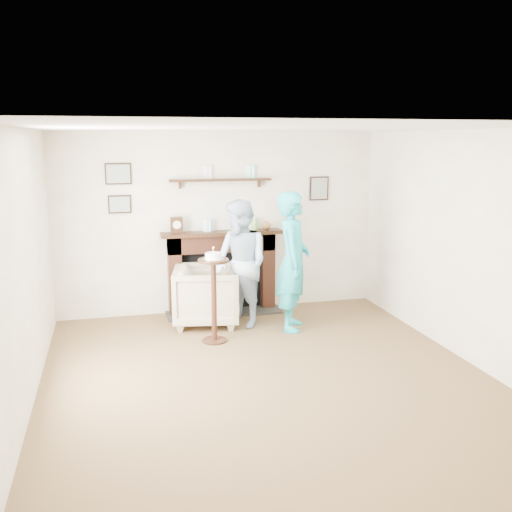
# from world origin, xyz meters

# --- Properties ---
(ground) EXTENTS (5.00, 5.00, 0.00)m
(ground) POSITION_xyz_m (0.00, 0.00, 0.00)
(ground) COLOR brown
(ground) RESTS_ON ground
(room_shell) EXTENTS (4.54, 5.02, 2.52)m
(room_shell) POSITION_xyz_m (-0.00, 0.69, 1.62)
(room_shell) COLOR beige
(room_shell) RESTS_ON ground
(armchair) EXTENTS (0.99, 0.97, 0.77)m
(armchair) POSITION_xyz_m (-0.30, 1.90, 0.00)
(armchair) COLOR #C6B493
(armchair) RESTS_ON ground
(man) EXTENTS (0.89, 0.98, 1.65)m
(man) POSITION_xyz_m (0.12, 1.74, 0.00)
(man) COLOR silver
(man) RESTS_ON ground
(woman) EXTENTS (0.62, 0.75, 1.77)m
(woman) POSITION_xyz_m (0.73, 1.44, 0.00)
(woman) COLOR #20B99E
(woman) RESTS_ON ground
(pedestal_table) EXTENTS (0.36, 0.36, 1.16)m
(pedestal_table) POSITION_xyz_m (-0.33, 1.21, 0.72)
(pedestal_table) COLOR black
(pedestal_table) RESTS_ON ground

